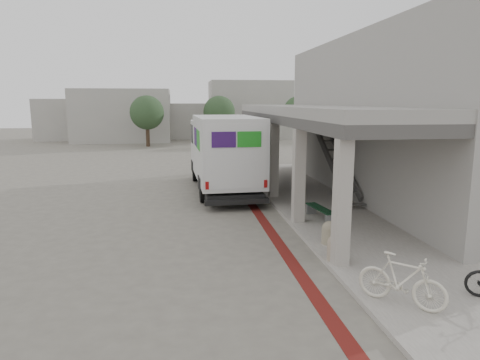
{
  "coord_description": "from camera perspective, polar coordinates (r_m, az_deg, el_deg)",
  "views": [
    {
      "loc": [
        -1.83,
        -13.44,
        4.21
      ],
      "look_at": [
        0.1,
        0.63,
        1.6
      ],
      "focal_mm": 32.0,
      "sensor_mm": 36.0,
      "label": 1
    }
  ],
  "objects": [
    {
      "name": "fedex_truck",
      "position": [
        20.24,
        -2.23,
        3.84
      ],
      "size": [
        2.88,
        8.42,
        3.56
      ],
      "rotation": [
        0.0,
        0.0,
        0.03
      ],
      "color": "black",
      "rests_on": "ground"
    },
    {
      "name": "tree_right",
      "position": [
        44.06,
        7.88,
        8.98
      ],
      "size": [
        3.2,
        3.2,
        4.8
      ],
      "color": "#38281C",
      "rests_on": "ground"
    },
    {
      "name": "bike_lane_stripe",
      "position": [
        16.25,
        2.51,
        -4.59
      ],
      "size": [
        0.35,
        40.0,
        0.01
      ],
      "primitive_type": "cube",
      "color": "maroon",
      "rests_on": "ground"
    },
    {
      "name": "tree_left",
      "position": [
        41.57,
        -12.31,
        8.76
      ],
      "size": [
        3.2,
        3.2,
        4.8
      ],
      "color": "#38281C",
      "rests_on": "ground"
    },
    {
      "name": "bollard_far",
      "position": [
        12.81,
        11.83,
        -6.85
      ],
      "size": [
        0.45,
        0.45,
        0.67
      ],
      "color": "gray",
      "rests_on": "sidewalk"
    },
    {
      "name": "sidewalk",
      "position": [
        15.22,
        15.13,
        -5.78
      ],
      "size": [
        4.4,
        28.0,
        0.12
      ],
      "primitive_type": "cube",
      "color": "gray",
      "rests_on": "ground"
    },
    {
      "name": "transit_building",
      "position": [
        19.93,
        18.13,
        7.58
      ],
      "size": [
        7.6,
        17.0,
        7.0
      ],
      "color": "gray",
      "rests_on": "ground"
    },
    {
      "name": "distant_backdrop",
      "position": [
        49.35,
        -9.07,
        8.54
      ],
      "size": [
        28.0,
        10.0,
        6.5
      ],
      "color": "#97958F",
      "rests_on": "ground"
    },
    {
      "name": "utility_cabinet",
      "position": [
        19.08,
        13.33,
        -0.54
      ],
      "size": [
        0.61,
        0.74,
        1.11
      ],
      "primitive_type": "cube",
      "rotation": [
        0.0,
        0.0,
        0.17
      ],
      "color": "gray",
      "rests_on": "sidewalk"
    },
    {
      "name": "bench",
      "position": [
        15.37,
        10.67,
        -4.08
      ],
      "size": [
        0.61,
        1.76,
        0.41
      ],
      "rotation": [
        0.0,
        0.0,
        0.14
      ],
      "color": "gray",
      "rests_on": "sidewalk"
    },
    {
      "name": "tree_mid",
      "position": [
        43.62,
        -2.79,
        9.05
      ],
      "size": [
        3.2,
        3.2,
        4.8
      ],
      "color": "#38281C",
      "rests_on": "ground"
    },
    {
      "name": "ground",
      "position": [
        14.2,
        -0.04,
        -6.83
      ],
      "size": [
        120.0,
        120.0,
        0.0
      ],
      "primitive_type": "plane",
      "color": "#665F57",
      "rests_on": "ground"
    },
    {
      "name": "bollard_near",
      "position": [
        11.57,
        12.66,
        -8.75
      ],
      "size": [
        0.46,
        0.46,
        0.68
      ],
      "color": "gray",
      "rests_on": "sidewalk"
    },
    {
      "name": "bicycle_cream",
      "position": [
        9.45,
        20.77,
        -12.36
      ],
      "size": [
        1.63,
        1.62,
        1.08
      ],
      "primitive_type": "imported",
      "rotation": [
        0.0,
        0.0,
        0.79
      ],
      "color": "beige",
      "rests_on": "sidewalk"
    }
  ]
}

